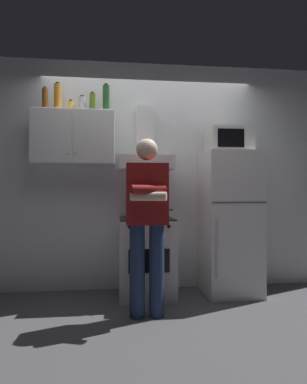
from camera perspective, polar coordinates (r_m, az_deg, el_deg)
The scene contains 15 objects.
ground_plane at distance 3.55m, azimuth 0.00°, elevation -18.93°, with size 7.00×7.00×0.00m, color #4C4C51.
back_wall_tiled at distance 3.96m, azimuth -0.97°, elevation 2.86°, with size 4.80×0.10×2.70m, color white.
upper_cabinet at distance 3.79m, azimuth -13.70°, elevation 9.09°, with size 0.90×0.37×0.60m.
stove_oven at distance 3.67m, azimuth -1.24°, elevation -11.29°, with size 0.60×0.62×0.87m.
range_hood at distance 3.76m, azimuth -1.41°, elevation 6.82°, with size 0.60×0.44×0.75m.
refrigerator at distance 3.82m, azimuth 13.16°, elevation -5.28°, with size 0.60×0.62×1.60m.
microwave at distance 3.87m, azimuth 13.05°, elevation 8.74°, with size 0.48×0.37×0.28m.
person_standing at distance 3.00m, azimuth -1.14°, elevation -4.73°, with size 0.38×0.33×1.64m.
cooking_pot at distance 3.50m, azimuth 1.06°, elevation -3.71°, with size 0.30×0.20×0.10m.
bottle_liquor_amber at distance 3.88m, azimuth -16.43°, elevation 15.65°, with size 0.08×0.08×0.31m.
bottle_olive_oil at distance 3.90m, azimuth -10.63°, elevation 15.03°, with size 0.07×0.07×0.24m.
bottle_canister_steel at distance 3.91m, azimuth -12.42°, elevation 14.68°, with size 0.08×0.08×0.20m.
bottle_spice_jar at distance 3.88m, azimuth -14.29°, elevation 14.31°, with size 0.06×0.06×0.14m.
bottle_wine_green at distance 3.87m, azimuth -8.29°, elevation 15.83°, with size 0.08×0.08×0.33m.
bottle_beer_brown at distance 3.93m, azimuth -18.45°, elevation 15.11°, with size 0.06×0.06×0.26m.
Camera 1 is at (-0.38, -3.34, 1.14)m, focal length 30.47 mm.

